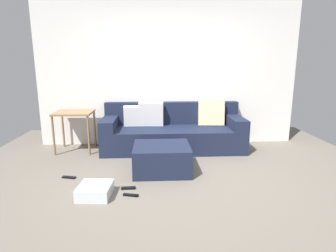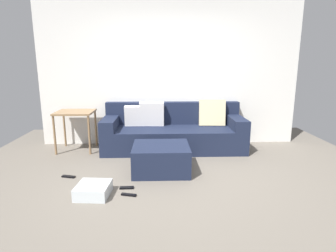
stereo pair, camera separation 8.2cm
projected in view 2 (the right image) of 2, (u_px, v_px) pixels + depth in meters
name	position (u px, v px, depth m)	size (l,w,h in m)	color
ground_plane	(175.00, 184.00, 3.62)	(6.26, 6.26, 0.00)	#6B6359
wall_back	(169.00, 70.00, 5.23)	(4.81, 0.10, 2.79)	silver
couch_sectional	(173.00, 132.00, 5.06)	(2.48, 0.87, 0.88)	#192138
ottoman	(161.00, 158.00, 4.02)	(0.80, 0.71, 0.39)	#192138
storage_bin	(93.00, 190.00, 3.29)	(0.37, 0.38, 0.14)	silver
side_table	(75.00, 117.00, 4.92)	(0.64, 0.57, 0.70)	olive
remote_near_ottoman	(129.00, 195.00, 3.30)	(0.18, 0.04, 0.02)	black
remote_by_storage_bin	(127.00, 188.00, 3.49)	(0.17, 0.05, 0.02)	black
remote_under_side_table	(69.00, 177.00, 3.83)	(0.19, 0.05, 0.02)	black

